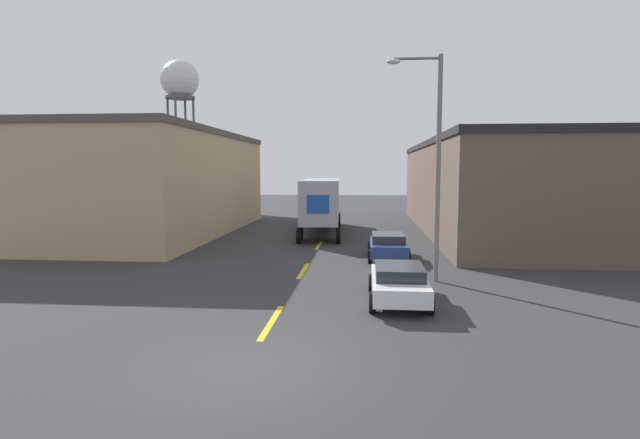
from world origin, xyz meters
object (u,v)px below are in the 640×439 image
at_px(semi_truck, 322,201).
at_px(parked_car_right_mid, 388,245).
at_px(street_lamp, 433,155).
at_px(water_tower, 180,83).
at_px(parked_car_right_near, 399,282).

distance_m(semi_truck, parked_car_right_mid, 11.38).
bearing_deg(street_lamp, parked_car_right_mid, 106.69).
xyz_separation_m(semi_truck, street_lamp, (5.87, -15.47, 2.88)).
height_order(semi_truck, street_lamp, street_lamp).
distance_m(parked_car_right_mid, water_tower, 46.13).
bearing_deg(parked_car_right_near, water_tower, 118.68).
distance_m(parked_car_right_near, parked_car_right_mid, 8.56).
bearing_deg(parked_car_right_near, street_lamp, 66.36).
height_order(semi_truck, parked_car_right_near, semi_truck).
bearing_deg(water_tower, street_lamp, -57.79).
distance_m(semi_truck, parked_car_right_near, 19.51).
distance_m(water_tower, street_lamp, 49.87).
bearing_deg(street_lamp, semi_truck, 110.79).
height_order(parked_car_right_mid, water_tower, water_tower).
height_order(parked_car_right_near, street_lamp, street_lamp).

